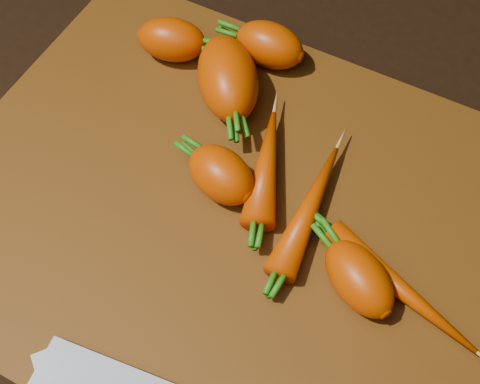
% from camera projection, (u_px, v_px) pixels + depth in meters
% --- Properties ---
extents(ground, '(2.00, 2.00, 0.01)m').
position_uv_depth(ground, '(235.00, 222.00, 0.57)').
color(ground, black).
extents(cutting_board, '(0.50, 0.40, 0.01)m').
position_uv_depth(cutting_board, '(234.00, 216.00, 0.56)').
color(cutting_board, '#57320F').
rests_on(cutting_board, ground).
extents(carrot_0, '(0.07, 0.06, 0.04)m').
position_uv_depth(carrot_0, '(172.00, 40.00, 0.63)').
color(carrot_0, '#CF4000').
rests_on(carrot_0, cutting_board).
extents(carrot_1, '(0.07, 0.06, 0.04)m').
position_uv_depth(carrot_1, '(221.00, 175.00, 0.55)').
color(carrot_1, '#CF4000').
rests_on(carrot_1, cutting_board).
extents(carrot_2, '(0.10, 0.11, 0.05)m').
position_uv_depth(carrot_2, '(228.00, 78.00, 0.60)').
color(carrot_2, '#CF4000').
rests_on(carrot_2, cutting_board).
extents(carrot_3, '(0.07, 0.04, 0.04)m').
position_uv_depth(carrot_3, '(270.00, 45.00, 0.63)').
color(carrot_3, '#CF4000').
rests_on(carrot_3, cutting_board).
extents(carrot_4, '(0.08, 0.07, 0.04)m').
position_uv_depth(carrot_4, '(359.00, 279.00, 0.50)').
color(carrot_4, '#CF4000').
rests_on(carrot_4, cutting_board).
extents(carrot_5, '(0.04, 0.13, 0.03)m').
position_uv_depth(carrot_5, '(309.00, 208.00, 0.54)').
color(carrot_5, '#CF4000').
rests_on(carrot_5, cutting_board).
extents(carrot_6, '(0.14, 0.06, 0.02)m').
position_uv_depth(carrot_6, '(400.00, 289.00, 0.51)').
color(carrot_6, '#CF4000').
rests_on(carrot_6, cutting_board).
extents(carrot_7, '(0.07, 0.12, 0.03)m').
position_uv_depth(carrot_7, '(266.00, 166.00, 0.56)').
color(carrot_7, '#CF4000').
rests_on(carrot_7, cutting_board).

